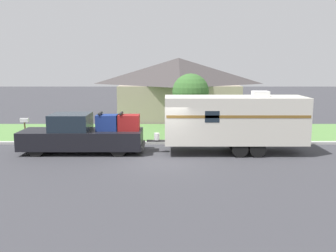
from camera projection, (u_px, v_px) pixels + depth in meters
The scene contains 8 objects.
ground_plane at pixel (163, 161), 17.82m from camera, with size 120.00×120.00×0.00m, color #38383D.
curb_strip at pixel (164, 143), 21.51m from camera, with size 80.00×0.30×0.14m.
lawn_strip at pixel (165, 132), 25.12m from camera, with size 80.00×7.00×0.03m.
house_across_street at pixel (180, 87), 32.14m from camera, with size 10.35×8.38×5.07m.
pickup_truck at pixel (85, 135), 19.32m from camera, with size 6.33×2.00×2.10m.
travel_trailer at pixel (236, 120), 19.16m from camera, with size 8.07×2.29×3.20m.
mailbox at pixel (26, 124), 22.24m from camera, with size 0.48×0.20×1.38m.
tree_in_yard at pixel (192, 92), 22.96m from camera, with size 2.26×2.26×3.99m.
Camera 1 is at (0.30, -17.31, 4.54)m, focal length 40.00 mm.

